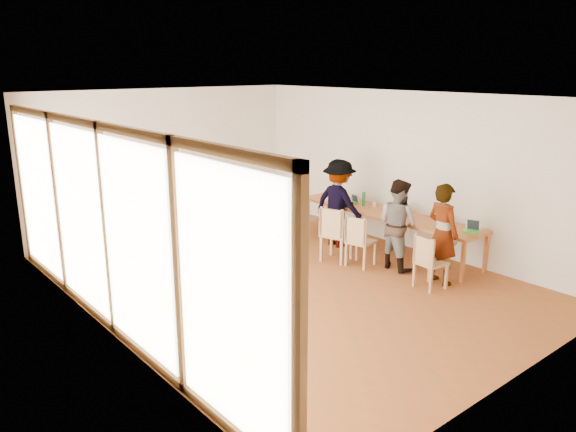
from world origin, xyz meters
The scene contains 25 objects.
ground centered at (0.00, 0.00, 0.00)m, with size 8.00×8.00×0.00m, color brown.
wall_back centered at (0.00, 4.00, 1.50)m, with size 6.00×0.10×3.00m, color silver.
wall_front centered at (0.00, -4.00, 1.50)m, with size 6.00×0.10×3.00m, color silver.
wall_right centered at (3.00, 0.00, 1.50)m, with size 0.10×8.00×3.00m, color silver.
window_wall centered at (-2.96, 0.00, 1.50)m, with size 0.10×8.00×3.00m, color white.
ceiling centered at (0.00, 0.00, 3.02)m, with size 6.00×8.00×0.04m, color white.
communal_table centered at (2.50, 0.01, 0.70)m, with size 0.80×4.00×0.75m.
side_table centered at (-2.40, 2.15, 0.67)m, with size 0.90×0.90×0.75m.
chair_near centered at (1.48, -1.72, 0.54)m, with size 0.45×0.45×0.47m.
chair_mid centered at (1.39, -0.32, 0.57)m, with size 0.52×0.52×0.49m.
chair_far centered at (1.25, 0.15, 0.62)m, with size 0.60×0.60×0.54m.
chair_empty centered at (1.81, 1.57, 0.53)m, with size 0.43×0.43×0.46m.
chair_spare centered at (-2.39, 0.24, 0.63)m, with size 0.50×0.50×0.55m.
person_near centered at (1.89, -1.69, 0.83)m, with size 0.61×0.40×1.66m, color gray.
person_mid centered at (1.89, -0.78, 0.79)m, with size 0.77×0.60×1.59m, color gray.
person_far centered at (1.99, 0.78, 0.86)m, with size 1.11×0.64×1.72m, color gray.
laptop_near centered at (2.61, -1.77, 0.81)m, with size 0.31×0.33×0.23m.
laptop_mid centered at (2.65, -0.26, 0.81)m, with size 0.29×0.31×0.21m.
laptop_far centered at (2.57, 0.93, 0.80)m, with size 0.20×0.23×0.18m.
yellow_mug centered at (2.78, -1.17, 0.79)m, with size 0.11×0.11×0.09m, color #BF740F.
green_bottle centered at (2.53, 0.62, 0.89)m, with size 0.07×0.07×0.28m, color #218138.
clear_glass centered at (2.65, 0.45, 0.80)m, with size 0.07×0.07×0.09m, color silver.
condiment_cup centered at (2.26, 1.39, 0.78)m, with size 0.08×0.08×0.06m, color white.
pink_phone centered at (2.29, -0.37, 0.76)m, with size 0.05×0.10×0.01m, color #F05375.
black_pouch centered at (2.25, 0.84, 0.80)m, with size 0.16×0.26×0.09m, color black.
Camera 1 is at (-5.54, -6.74, 3.45)m, focal length 35.00 mm.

